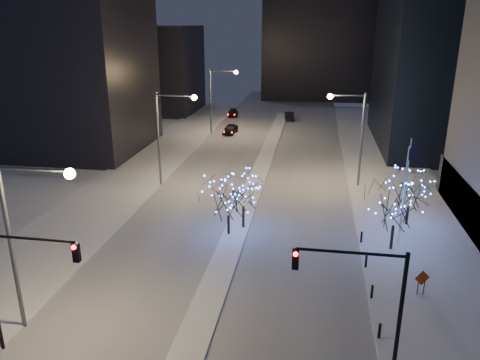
% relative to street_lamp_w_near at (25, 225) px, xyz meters
% --- Properties ---
extents(road, '(20.00, 130.00, 0.02)m').
position_rel_street_lamp_w_near_xyz_m(road, '(8.94, 33.00, -6.49)').
color(road, '#B5BAC5').
rests_on(road, ground).
extents(median, '(2.00, 80.00, 0.15)m').
position_rel_street_lamp_w_near_xyz_m(median, '(8.94, 28.00, -6.42)').
color(median, white).
rests_on(median, ground).
extents(east_sidewalk, '(10.00, 90.00, 0.15)m').
position_rel_street_lamp_w_near_xyz_m(east_sidewalk, '(23.94, 18.00, -6.42)').
color(east_sidewalk, white).
rests_on(east_sidewalk, ground).
extents(west_sidewalk, '(8.00, 90.00, 0.15)m').
position_rel_street_lamp_w_near_xyz_m(west_sidewalk, '(-5.06, 18.00, -6.42)').
color(west_sidewalk, white).
rests_on(west_sidewalk, ground).
extents(filler_west_near, '(22.00, 18.00, 24.00)m').
position_rel_street_lamp_w_near_xyz_m(filler_west_near, '(-19.06, 38.00, 5.50)').
color(filler_west_near, black).
rests_on(filler_west_near, ground).
extents(filler_west_far, '(18.00, 16.00, 16.00)m').
position_rel_street_lamp_w_near_xyz_m(filler_west_far, '(-17.06, 68.00, 1.50)').
color(filler_west_far, black).
rests_on(filler_west_far, ground).
extents(horizon_block, '(24.00, 14.00, 42.00)m').
position_rel_street_lamp_w_near_xyz_m(horizon_block, '(14.94, 90.00, 14.50)').
color(horizon_block, black).
rests_on(horizon_block, ground).
extents(street_lamp_w_near, '(4.40, 0.56, 10.00)m').
position_rel_street_lamp_w_near_xyz_m(street_lamp_w_near, '(0.00, 0.00, 0.00)').
color(street_lamp_w_near, '#595E66').
rests_on(street_lamp_w_near, ground).
extents(street_lamp_w_mid, '(4.40, 0.56, 10.00)m').
position_rel_street_lamp_w_near_xyz_m(street_lamp_w_mid, '(0.00, 25.00, 0.00)').
color(street_lamp_w_mid, '#595E66').
rests_on(street_lamp_w_mid, ground).
extents(street_lamp_w_far, '(4.40, 0.56, 10.00)m').
position_rel_street_lamp_w_near_xyz_m(street_lamp_w_far, '(0.00, 50.00, 0.00)').
color(street_lamp_w_far, '#595E66').
rests_on(street_lamp_w_far, ground).
extents(street_lamp_east, '(3.90, 0.56, 10.00)m').
position_rel_street_lamp_w_near_xyz_m(street_lamp_east, '(19.02, 28.00, -0.05)').
color(street_lamp_east, '#595E66').
rests_on(street_lamp_east, ground).
extents(traffic_signal_west, '(5.26, 0.43, 7.00)m').
position_rel_street_lamp_w_near_xyz_m(traffic_signal_west, '(0.50, -2.00, -1.74)').
color(traffic_signal_west, black).
rests_on(traffic_signal_west, ground).
extents(traffic_signal_east, '(5.26, 0.43, 7.00)m').
position_rel_street_lamp_w_near_xyz_m(traffic_signal_east, '(17.88, -1.00, -1.74)').
color(traffic_signal_east, black).
rests_on(traffic_signal_east, ground).
extents(flagpoles, '(1.35, 2.60, 8.00)m').
position_rel_street_lamp_w_near_xyz_m(flagpoles, '(22.30, 15.25, -1.70)').
color(flagpoles, silver).
rests_on(flagpoles, east_sidewalk).
extents(bollards, '(0.16, 12.16, 0.90)m').
position_rel_street_lamp_w_near_xyz_m(bollards, '(19.14, 8.00, -5.90)').
color(bollards, black).
rests_on(bollards, east_sidewalk).
extents(car_near, '(2.13, 4.51, 1.49)m').
position_rel_street_lamp_w_near_xyz_m(car_near, '(1.98, 50.17, -5.75)').
color(car_near, black).
rests_on(car_near, ground).
extents(car_mid, '(1.99, 4.55, 1.45)m').
position_rel_street_lamp_w_near_xyz_m(car_mid, '(10.44, 62.86, -5.77)').
color(car_mid, black).
rests_on(car_mid, ground).
extents(car_far, '(2.33, 4.54, 1.26)m').
position_rel_street_lamp_w_near_xyz_m(car_far, '(-0.06, 64.26, -5.87)').
color(car_far, black).
rests_on(car_far, ground).
extents(holiday_tree_median_near, '(5.40, 5.40, 5.28)m').
position_rel_street_lamp_w_near_xyz_m(holiday_tree_median_near, '(8.44, 13.89, -3.07)').
color(holiday_tree_median_near, black).
rests_on(holiday_tree_median_near, median).
extents(holiday_tree_median_far, '(4.07, 4.07, 4.73)m').
position_rel_street_lamp_w_near_xyz_m(holiday_tree_median_far, '(9.44, 15.39, -3.17)').
color(holiday_tree_median_far, black).
rests_on(holiday_tree_median_far, median).
extents(holiday_tree_plaza_near, '(5.00, 5.00, 5.57)m').
position_rel_street_lamp_w_near_xyz_m(holiday_tree_plaza_near, '(21.31, 13.23, -2.77)').
color(holiday_tree_plaza_near, black).
rests_on(holiday_tree_plaza_near, east_sidewalk).
extents(holiday_tree_plaza_far, '(5.11, 5.11, 5.31)m').
position_rel_street_lamp_w_near_xyz_m(holiday_tree_plaza_far, '(23.30, 18.25, -3.06)').
color(holiday_tree_plaza_far, black).
rests_on(holiday_tree_plaza_far, east_sidewalk).
extents(construction_sign, '(1.01, 0.40, 1.75)m').
position_rel_street_lamp_w_near_xyz_m(construction_sign, '(22.26, 6.89, -5.30)').
color(construction_sign, black).
rests_on(construction_sign, east_sidewalk).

